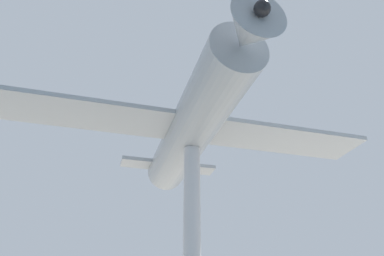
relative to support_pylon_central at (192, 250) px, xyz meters
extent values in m
cylinder|color=#B7B7BC|center=(0.00, 0.00, 0.00)|extent=(0.62, 0.62, 7.55)
cylinder|color=#93999E|center=(0.00, 0.00, 4.69)|extent=(4.62, 10.26, 1.83)
cube|color=#93999E|center=(0.00, 0.00, 4.69)|extent=(14.67, 6.22, 0.18)
cube|color=#93999E|center=(1.26, -4.29, 4.83)|extent=(4.78, 2.28, 0.18)
cube|color=#93999E|center=(1.26, -4.29, 5.96)|extent=(0.48, 1.11, 2.18)
cone|color=#93999E|center=(-1.61, 5.50, 4.69)|extent=(1.86, 1.69, 1.56)
sphere|color=black|center=(-1.85, 6.30, 4.69)|extent=(0.44, 0.44, 0.44)
camera|label=1|loc=(-0.21, 13.12, -2.31)|focal=35.00mm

